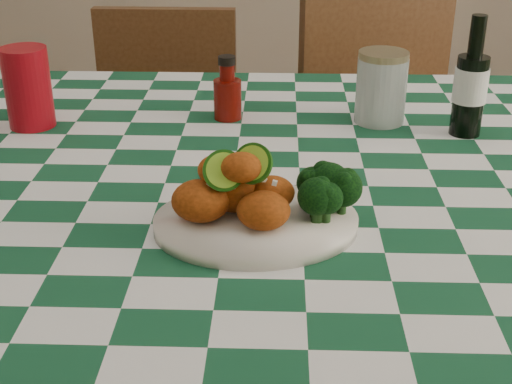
# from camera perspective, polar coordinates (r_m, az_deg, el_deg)

# --- Properties ---
(dining_table) EXTENTS (1.66, 1.06, 0.79)m
(dining_table) POSITION_cam_1_polar(r_m,az_deg,el_deg) (1.35, -1.48, -13.44)
(dining_table) COLOR #144A2C
(dining_table) RESTS_ON ground
(plate) EXTENTS (0.29, 0.24, 0.02)m
(plate) POSITION_cam_1_polar(r_m,az_deg,el_deg) (0.95, -0.00, -2.50)
(plate) COLOR white
(plate) RESTS_ON dining_table
(fried_chicken_pile) EXTENTS (0.14, 0.11, 0.09)m
(fried_chicken_pile) POSITION_cam_1_polar(r_m,az_deg,el_deg) (0.92, -1.15, 0.53)
(fried_chicken_pile) COLOR #AE4510
(fried_chicken_pile) RESTS_ON plate
(broccoli_side) EXTENTS (0.08, 0.08, 0.06)m
(broccoli_side) POSITION_cam_1_polar(r_m,az_deg,el_deg) (0.94, 6.15, -0.07)
(broccoli_side) COLOR black
(broccoli_side) RESTS_ON plate
(red_tumbler) EXTENTS (0.11, 0.11, 0.14)m
(red_tumbler) POSITION_cam_1_polar(r_m,az_deg,el_deg) (1.35, -17.78, 7.96)
(red_tumbler) COLOR maroon
(red_tumbler) RESTS_ON dining_table
(ketchup_bottle) EXTENTS (0.07, 0.07, 0.12)m
(ketchup_bottle) POSITION_cam_1_polar(r_m,az_deg,el_deg) (1.33, -2.31, 8.33)
(ketchup_bottle) COLOR #610A04
(ketchup_bottle) RESTS_ON dining_table
(mason_jar) EXTENTS (0.11, 0.11, 0.13)m
(mason_jar) POSITION_cam_1_polar(r_m,az_deg,el_deg) (1.33, 9.99, 8.25)
(mason_jar) COLOR #B2BCBA
(mason_jar) RESTS_ON dining_table
(beer_bottle) EXTENTS (0.08, 0.08, 0.21)m
(beer_bottle) POSITION_cam_1_polar(r_m,az_deg,el_deg) (1.29, 16.88, 8.83)
(beer_bottle) COLOR black
(beer_bottle) RESTS_ON dining_table
(wooden_chair_left) EXTENTS (0.39, 0.41, 0.85)m
(wooden_chair_left) POSITION_cam_1_polar(r_m,az_deg,el_deg) (1.97, -7.54, 1.07)
(wooden_chair_left) COLOR #472814
(wooden_chair_left) RESTS_ON ground
(wooden_chair_right) EXTENTS (0.58, 0.59, 0.98)m
(wooden_chair_right) POSITION_cam_1_polar(r_m,az_deg,el_deg) (1.96, 11.66, 2.72)
(wooden_chair_right) COLOR #472814
(wooden_chair_right) RESTS_ON ground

